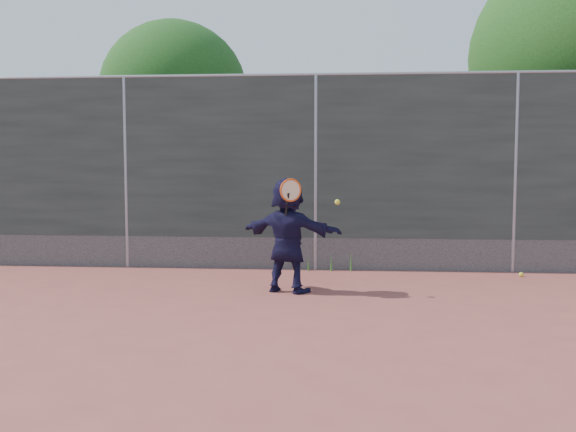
{
  "coord_description": "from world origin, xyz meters",
  "views": [
    {
      "loc": [
        0.4,
        -6.39,
        1.64
      ],
      "look_at": [
        -0.28,
        1.72,
        0.98
      ],
      "focal_mm": 40.0,
      "sensor_mm": 36.0,
      "label": 1
    }
  ],
  "objects": [
    {
      "name": "swing_action",
      "position": [
        -0.17,
        1.53,
        1.29
      ],
      "size": [
        0.75,
        0.17,
        0.51
      ],
      "color": "#CE4913",
      "rests_on": "ground"
    },
    {
      "name": "ground",
      "position": [
        0.0,
        0.0,
        0.0
      ],
      "size": [
        80.0,
        80.0,
        0.0
      ],
      "primitive_type": "plane",
      "color": "#9E4C42",
      "rests_on": "ground"
    },
    {
      "name": "weed_clump",
      "position": [
        0.29,
        3.38,
        0.13
      ],
      "size": [
        0.68,
        0.07,
        0.3
      ],
      "color": "#387226",
      "rests_on": "ground"
    },
    {
      "name": "fence",
      "position": [
        -0.0,
        3.5,
        1.58
      ],
      "size": [
        20.0,
        0.06,
        3.03
      ],
      "color": "#38423D",
      "rests_on": "ground"
    },
    {
      "name": "ball_ground",
      "position": [
        3.02,
        3.09,
        0.03
      ],
      "size": [
        0.07,
        0.07,
        0.07
      ],
      "primitive_type": "sphere",
      "color": "gold",
      "rests_on": "ground"
    },
    {
      "name": "player",
      "position": [
        -0.28,
        1.72,
        0.73
      ],
      "size": [
        1.43,
        0.89,
        1.47
      ],
      "primitive_type": "imported",
      "rotation": [
        0.0,
        0.0,
        2.78
      ],
      "color": "#151234",
      "rests_on": "ground"
    },
    {
      "name": "tree_left",
      "position": [
        -2.85,
        6.55,
        2.94
      ],
      "size": [
        3.15,
        3.0,
        4.53
      ],
      "color": "#382314",
      "rests_on": "ground"
    }
  ]
}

